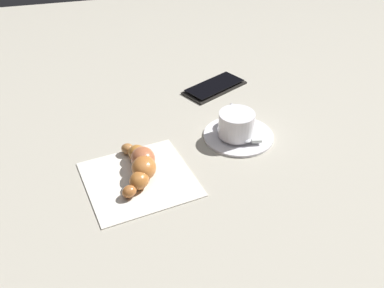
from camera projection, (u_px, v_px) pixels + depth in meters
The scene contains 8 objects.
ground_plane at pixel (200, 152), 0.77m from camera, with size 1.80×1.80×0.00m, color #B0AA99.
saucer at pixel (238, 135), 0.81m from camera, with size 0.13×0.13×0.01m, color white.
espresso_cup at pixel (236, 123), 0.79m from camera, with size 0.07×0.09×0.05m.
teaspoon at pixel (243, 129), 0.81m from camera, with size 0.03×0.13×0.01m.
sugar_packet at pixel (254, 132), 0.80m from camera, with size 0.06×0.02×0.01m, color white.
napkin at pixel (139, 179), 0.71m from camera, with size 0.17×0.17×0.00m, color silver.
croissant at pixel (141, 164), 0.71m from camera, with size 0.07×0.14×0.04m.
cell_phone at pixel (215, 87), 0.96m from camera, with size 0.16×0.12×0.01m.
Camera 1 is at (-0.17, -0.59, 0.47)m, focal length 40.69 mm.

